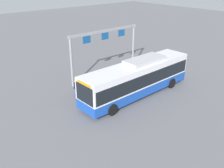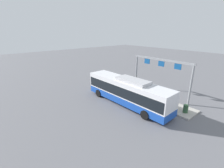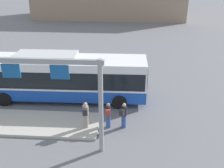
# 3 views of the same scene
# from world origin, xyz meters

# --- Properties ---
(ground_plane) EXTENTS (120.00, 120.00, 0.00)m
(ground_plane) POSITION_xyz_m (0.00, 0.00, 0.00)
(ground_plane) COLOR slate
(platform_curb) EXTENTS (10.00, 2.80, 0.16)m
(platform_curb) POSITION_xyz_m (-1.94, -3.46, 0.08)
(platform_curb) COLOR #B2ADA3
(platform_curb) RESTS_ON ground
(bus_main) EXTENTS (12.04, 2.86, 3.46)m
(bus_main) POSITION_xyz_m (-0.01, -0.00, 1.81)
(bus_main) COLOR #1947AD
(bus_main) RESTS_ON ground
(person_boarding) EXTENTS (0.34, 0.52, 1.67)m
(person_boarding) POSITION_xyz_m (3.64, -3.48, 0.89)
(person_boarding) COLOR #334C8C
(person_boarding) RESTS_ON ground
(person_waiting_near) EXTENTS (0.52, 0.61, 1.67)m
(person_waiting_near) POSITION_xyz_m (4.56, -3.42, 0.89)
(person_waiting_near) COLOR #334C8C
(person_waiting_near) RESTS_ON ground
(person_waiting_mid) EXTENTS (0.35, 0.53, 1.67)m
(person_waiting_mid) POSITION_xyz_m (2.34, -3.79, 1.05)
(person_waiting_mid) COLOR gray
(person_waiting_mid) RESTS_ON platform_curb
(platform_sign_gantry) EXTENTS (8.99, 0.24, 5.20)m
(platform_sign_gantry) POSITION_xyz_m (-0.82, -5.68, 3.74)
(platform_sign_gantry) COLOR gray
(platform_sign_gantry) RESTS_ON ground
(trash_bin) EXTENTS (0.52, 0.52, 0.90)m
(trash_bin) POSITION_xyz_m (-5.97, -3.20, 0.61)
(trash_bin) COLOR #2D5133
(trash_bin) RESTS_ON platform_curb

